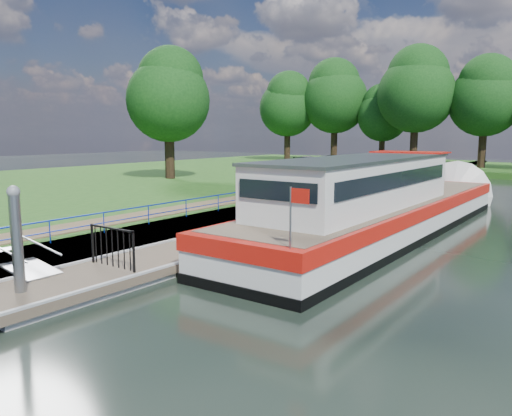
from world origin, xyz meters
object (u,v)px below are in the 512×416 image
Objects in this scene: pontoon at (307,221)px; car_b at (336,161)px; car_c at (310,162)px; barge at (388,207)px; car_a at (359,164)px.

pontoon is 8.52× the size of car_b.
car_b reaches higher than car_c.
car_b reaches higher than pontoon.
car_b is at bearing 121.40° from barge.
car_c is at bearing 170.09° from car_a.
car_b is 2.63m from car_c.
car_a is at bearing 175.63° from car_c.
pontoon is 26.81m from car_c.
pontoon is 8.68× the size of car_a.
pontoon is at bearing -72.45° from car_a.
car_b is at bearing 143.56° from car_a.
barge is 6.01× the size of car_b.
barge is (3.60, 0.54, 0.90)m from pontoon.
car_a is (-7.76, 22.42, 1.24)m from pontoon.
pontoon is 1.42× the size of barge.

